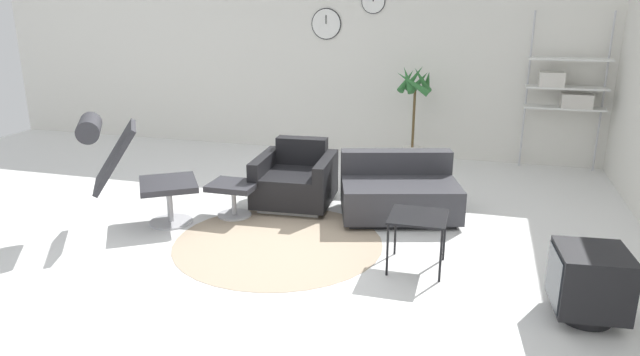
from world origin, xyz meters
TOP-DOWN VIEW (x-y plane):
  - ground_plane at (0.00, 0.00)m, footprint 12.00×12.00m
  - wall_back at (-0.00, 3.27)m, footprint 12.00×0.09m
  - round_rug at (0.04, -0.33)m, footprint 1.98×1.98m
  - lounge_chair at (-1.52, -0.36)m, footprint 1.20×1.06m
  - ottoman at (-0.65, 0.21)m, footprint 0.49×0.42m
  - armchair_red at (-0.14, 0.75)m, footprint 0.88×0.91m
  - couch_low at (1.02, 0.71)m, footprint 1.39×1.15m
  - side_table at (1.36, -0.50)m, footprint 0.47×0.47m
  - crt_television at (2.63, -1.01)m, footprint 0.53×0.54m
  - potted_plant at (0.92, 2.75)m, footprint 0.50×0.52m
  - shelf_unit at (2.84, 3.01)m, footprint 1.01×0.28m

SIDE VIEW (x-z plane):
  - ground_plane at x=0.00m, z-range 0.00..0.00m
  - round_rug at x=0.04m, z-range 0.00..0.01m
  - couch_low at x=1.02m, z-range -0.08..0.57m
  - armchair_red at x=-0.14m, z-range -0.08..0.62m
  - ottoman at x=-0.65m, z-range 0.09..0.46m
  - crt_television at x=2.63m, z-range 0.02..0.55m
  - side_table at x=1.36m, z-range 0.19..0.67m
  - lounge_chair at x=-1.52m, z-range 0.13..1.29m
  - potted_plant at x=0.92m, z-range 0.07..1.47m
  - shelf_unit at x=2.84m, z-range 0.06..2.15m
  - wall_back at x=0.00m, z-range 0.00..2.80m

